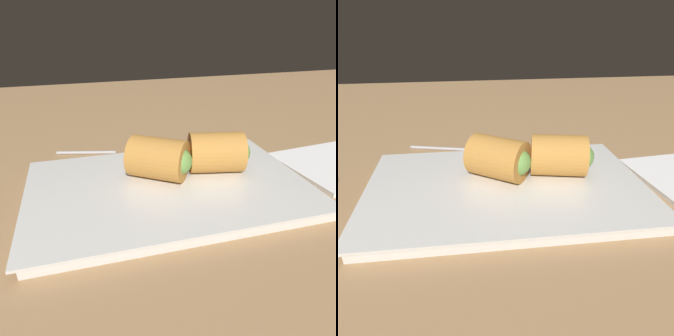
% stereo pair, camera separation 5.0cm
% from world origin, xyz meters
% --- Properties ---
extents(table_surface, '(1.80, 1.40, 0.02)m').
position_xyz_m(table_surface, '(0.00, 0.00, 0.01)').
color(table_surface, '#A87F54').
rests_on(table_surface, ground).
extents(serving_plate, '(0.33, 0.21, 0.01)m').
position_xyz_m(serving_plate, '(-0.02, 0.01, 0.03)').
color(serving_plate, silver).
rests_on(serving_plate, table_surface).
extents(roll_front_left, '(0.08, 0.08, 0.05)m').
position_xyz_m(roll_front_left, '(-0.01, -0.01, 0.06)').
color(roll_front_left, '#C68438').
rests_on(roll_front_left, serving_plate).
extents(roll_front_right, '(0.08, 0.06, 0.05)m').
position_xyz_m(roll_front_right, '(-0.09, -0.01, 0.06)').
color(roll_front_right, '#C68438').
rests_on(roll_front_right, serving_plate).
extents(spoon, '(0.15, 0.05, 0.01)m').
position_xyz_m(spoon, '(0.00, -0.13, 0.02)').
color(spoon, '#B2B2B7').
rests_on(spoon, table_surface).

